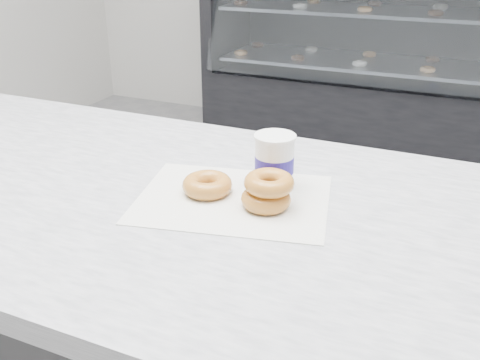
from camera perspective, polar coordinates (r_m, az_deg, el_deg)
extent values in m
plane|color=gray|center=(1.96, 4.34, -18.32)|extent=(5.00, 5.00, 0.00)
cube|color=silver|center=(0.99, -5.83, -2.78)|extent=(3.06, 0.76, 0.04)
cube|color=black|center=(3.65, 15.73, 6.63)|extent=(2.40, 0.70, 0.50)
cube|color=black|center=(3.83, 17.65, 16.87)|extent=(2.40, 0.06, 0.75)
cube|color=black|center=(3.84, -1.24, 17.98)|extent=(0.08, 0.70, 0.75)
cube|color=white|center=(3.21, 16.13, 15.70)|extent=(2.28, 0.16, 0.70)
cube|color=silver|center=(3.57, 16.35, 11.66)|extent=(2.20, 0.55, 0.02)
cube|color=silver|center=(3.51, 16.99, 16.73)|extent=(2.20, 0.55, 0.02)
cube|color=silver|center=(0.96, -0.74, -2.01)|extent=(0.39, 0.33, 0.00)
torus|color=gold|center=(0.98, -3.51, -0.51)|extent=(0.11, 0.11, 0.03)
torus|color=gold|center=(0.93, 2.79, -2.03)|extent=(0.09, 0.09, 0.03)
torus|color=gold|center=(0.92, 3.13, -0.30)|extent=(0.12, 0.12, 0.03)
cylinder|color=white|center=(0.99, 3.68, 2.00)|extent=(0.10, 0.10, 0.10)
cylinder|color=white|center=(0.97, 3.76, 4.66)|extent=(0.08, 0.08, 0.01)
cylinder|color=navy|center=(0.99, 3.67, 1.76)|extent=(0.10, 0.10, 0.03)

